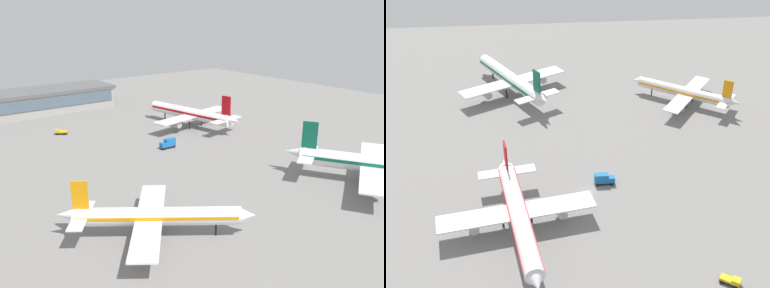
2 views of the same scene
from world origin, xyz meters
TOP-DOWN VIEW (x-y plane):
  - ground at (0.00, 0.00)m, footprint 288.00×288.00m
  - terminal_building at (19.83, -77.94)m, footprint 67.80×22.40m
  - airplane_at_gate at (-19.06, -14.31)m, footprint 39.06×48.19m
  - airplane_taxiing at (39.73, 49.04)m, footprint 34.78×29.43m
  - airplane_distant at (-22.11, 63.71)m, footprint 39.07×46.71m
  - catering_truck at (4.23, 3.07)m, footprint 5.61×2.22m
  - pushback_tractor at (26.65, -35.73)m, footprint 4.68×4.12m

SIDE VIEW (x-z plane):
  - ground at x=0.00m, z-range 0.00..0.00m
  - pushback_tractor at x=26.65m, z-range 0.02..1.92m
  - catering_truck at x=4.23m, z-range 0.05..3.35m
  - airplane_taxiing at x=39.73m, z-range -1.70..10.78m
  - terminal_building at x=19.83m, z-range 0.10..10.29m
  - airplane_at_gate at x=-19.06m, z-range -2.01..12.71m
  - airplane_distant at x=-22.11m, z-range -2.14..13.53m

